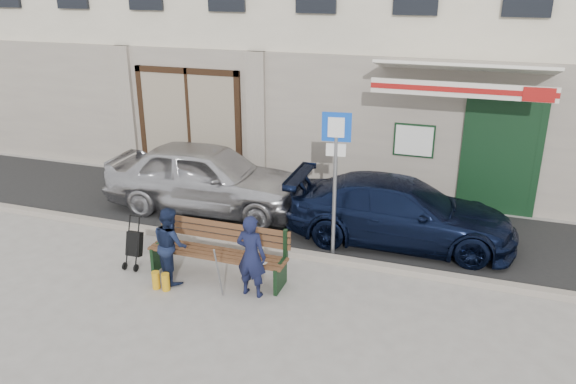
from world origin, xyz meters
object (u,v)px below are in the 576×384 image
at_px(man, 251,256).
at_px(stroller, 134,245).
at_px(car_navy, 400,211).
at_px(bench, 215,252).
at_px(car_silver, 207,177).
at_px(woman, 170,244).
at_px(parking_sign, 335,163).

xyz_separation_m(man, stroller, (-2.30, 0.21, -0.28)).
distance_m(car_navy, bench, 3.63).
bearing_deg(man, car_silver, -47.95).
bearing_deg(woman, car_silver, -34.96).
relative_size(man, woman, 1.06).
distance_m(man, stroller, 2.33).
bearing_deg(parking_sign, woman, -152.59).
bearing_deg(car_navy, parking_sign, 134.63).
height_order(parking_sign, bench, parking_sign).
bearing_deg(woman, bench, -115.26).
bearing_deg(woman, man, -141.32).
bearing_deg(stroller, car_navy, 29.96).
bearing_deg(car_navy, car_silver, 84.82).
relative_size(parking_sign, man, 1.96).
xyz_separation_m(parking_sign, stroller, (-3.19, -1.45, -1.39)).
relative_size(car_silver, bench, 1.83).
height_order(car_silver, stroller, car_silver).
height_order(parking_sign, stroller, parking_sign).
xyz_separation_m(man, woman, (-1.45, 0.02, -0.04)).
distance_m(bench, man, 0.89).
bearing_deg(bench, parking_sign, 38.31).
xyz_separation_m(car_silver, parking_sign, (3.17, -1.33, 1.05)).
distance_m(man, woman, 1.45).
distance_m(woman, stroller, 0.90).
relative_size(car_silver, man, 3.20).
bearing_deg(parking_sign, stroller, -163.22).
bearing_deg(parking_sign, bench, -149.33).
xyz_separation_m(car_silver, stroller, (-0.02, -2.78, -0.34)).
height_order(parking_sign, man, parking_sign).
bearing_deg(man, stroller, -0.55).
bearing_deg(car_navy, bench, 129.92).
relative_size(car_silver, car_navy, 1.03).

